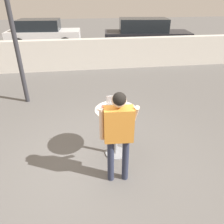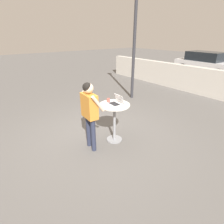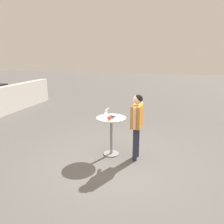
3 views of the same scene
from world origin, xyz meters
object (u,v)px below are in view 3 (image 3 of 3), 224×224
standing_person (137,119)px  cafe_table (111,128)px  coffee_mug (110,118)px  laptop (109,115)px

standing_person → cafe_table: bearing=84.4°
cafe_table → coffee_mug: coffee_mug is taller
laptop → standing_person: size_ratio=0.20×
coffee_mug → standing_person: size_ratio=0.07×
coffee_mug → standing_person: 0.66m
cafe_table → coffee_mug: 0.40m
laptop → coffee_mug: size_ratio=2.98×
laptop → standing_person: (-0.07, -0.71, -0.01)m
coffee_mug → standing_person: (0.16, -0.64, -0.01)m
cafe_table → standing_person: (-0.07, -0.66, 0.33)m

